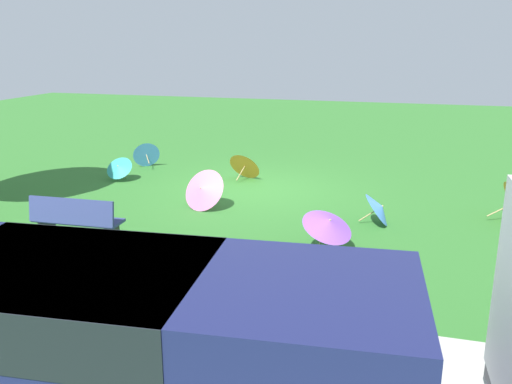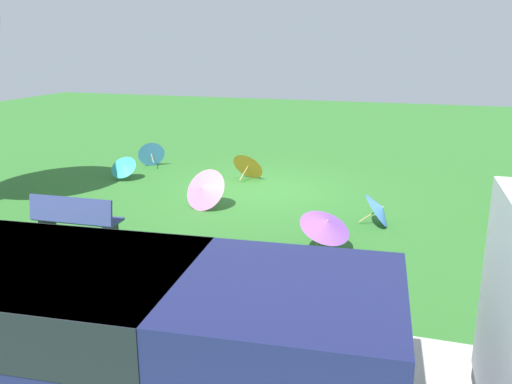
{
  "view_description": "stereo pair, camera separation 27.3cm",
  "coord_description": "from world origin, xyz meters",
  "px_view_note": "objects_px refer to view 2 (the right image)",
  "views": [
    {
      "loc": [
        -3.48,
        12.18,
        3.53
      ],
      "look_at": [
        -0.66,
        2.19,
        0.6
      ],
      "focal_mm": 38.21,
      "sensor_mm": 36.0,
      "label": 1
    },
    {
      "loc": [
        -3.74,
        12.11,
        3.53
      ],
      "look_at": [
        -0.66,
        2.19,
        0.6
      ],
      "focal_mm": 38.21,
      "sensor_mm": 36.0,
      "label": 2
    }
  ],
  "objects_px": {
    "parasol_blue_2": "(151,153)",
    "parasol_teal_0": "(123,166)",
    "parasol_orange_0": "(249,165)",
    "van_dark": "(131,330)",
    "parasol_blue_1": "(380,209)",
    "parasol_pink_0": "(204,189)",
    "parasol_purple_0": "(326,224)",
    "park_bench": "(76,219)"
  },
  "relations": [
    {
      "from": "parasol_teal_0",
      "to": "parasol_blue_1",
      "type": "bearing_deg",
      "value": 165.77
    },
    {
      "from": "park_bench",
      "to": "parasol_blue_2",
      "type": "bearing_deg",
      "value": -74.4
    },
    {
      "from": "parasol_teal_0",
      "to": "parasol_orange_0",
      "type": "distance_m",
      "value": 3.26
    },
    {
      "from": "parasol_blue_1",
      "to": "parasol_blue_2",
      "type": "bearing_deg",
      "value": -26.47
    },
    {
      "from": "parasol_blue_1",
      "to": "parasol_pink_0",
      "type": "relative_size",
      "value": 0.73
    },
    {
      "from": "van_dark",
      "to": "parasol_orange_0",
      "type": "relative_size",
      "value": 4.96
    },
    {
      "from": "parasol_blue_1",
      "to": "parasol_teal_0",
      "type": "distance_m",
      "value": 6.86
    },
    {
      "from": "parasol_teal_0",
      "to": "parasol_purple_0",
      "type": "bearing_deg",
      "value": 150.01
    },
    {
      "from": "parasol_blue_2",
      "to": "van_dark",
      "type": "bearing_deg",
      "value": 116.96
    },
    {
      "from": "parasol_blue_1",
      "to": "parasol_pink_0",
      "type": "distance_m",
      "value": 3.71
    },
    {
      "from": "park_bench",
      "to": "parasol_pink_0",
      "type": "relative_size",
      "value": 1.47
    },
    {
      "from": "parasol_purple_0",
      "to": "parasol_pink_0",
      "type": "distance_m",
      "value": 3.44
    },
    {
      "from": "park_bench",
      "to": "parasol_blue_2",
      "type": "relative_size",
      "value": 1.93
    },
    {
      "from": "van_dark",
      "to": "parasol_blue_1",
      "type": "xyz_separation_m",
      "value": [
        -1.77,
        -6.37,
        -0.57
      ]
    },
    {
      "from": "park_bench",
      "to": "parasol_blue_1",
      "type": "bearing_deg",
      "value": -152.68
    },
    {
      "from": "van_dark",
      "to": "parasol_blue_1",
      "type": "height_order",
      "value": "van_dark"
    },
    {
      "from": "van_dark",
      "to": "parasol_purple_0",
      "type": "bearing_deg",
      "value": -102.33
    },
    {
      "from": "parasol_pink_0",
      "to": "park_bench",
      "type": "bearing_deg",
      "value": 63.06
    },
    {
      "from": "parasol_purple_0",
      "to": "parasol_pink_0",
      "type": "bearing_deg",
      "value": -30.55
    },
    {
      "from": "parasol_teal_0",
      "to": "parasol_orange_0",
      "type": "height_order",
      "value": "parasol_orange_0"
    },
    {
      "from": "van_dark",
      "to": "parasol_blue_2",
      "type": "xyz_separation_m",
      "value": [
        4.94,
        -9.72,
        -0.53
      ]
    },
    {
      "from": "parasol_blue_2",
      "to": "parasol_teal_0",
      "type": "xyz_separation_m",
      "value": [
        -0.06,
        1.66,
        -0.02
      ]
    },
    {
      "from": "parasol_teal_0",
      "to": "parasol_blue_2",
      "type": "bearing_deg",
      "value": -87.85
    },
    {
      "from": "parasol_blue_2",
      "to": "parasol_teal_0",
      "type": "relative_size",
      "value": 1.24
    },
    {
      "from": "van_dark",
      "to": "parasol_orange_0",
      "type": "xyz_separation_m",
      "value": [
        1.79,
        -9.09,
        -0.52
      ]
    },
    {
      "from": "parasol_teal_0",
      "to": "parasol_orange_0",
      "type": "bearing_deg",
      "value": -161.54
    },
    {
      "from": "parasol_teal_0",
      "to": "van_dark",
      "type": "bearing_deg",
      "value": 121.19
    },
    {
      "from": "parasol_blue_1",
      "to": "parasol_blue_2",
      "type": "relative_size",
      "value": 0.95
    },
    {
      "from": "parasol_pink_0",
      "to": "parasol_orange_0",
      "type": "bearing_deg",
      "value": -93.26
    },
    {
      "from": "parasol_blue_2",
      "to": "parasol_orange_0",
      "type": "xyz_separation_m",
      "value": [
        -3.16,
        0.62,
        0.01
      ]
    },
    {
      "from": "parasol_purple_0",
      "to": "parasol_pink_0",
      "type": "height_order",
      "value": "parasol_pink_0"
    },
    {
      "from": "van_dark",
      "to": "parasol_teal_0",
      "type": "relative_size",
      "value": 6.99
    },
    {
      "from": "van_dark",
      "to": "parasol_teal_0",
      "type": "height_order",
      "value": "van_dark"
    },
    {
      "from": "van_dark",
      "to": "parasol_blue_1",
      "type": "bearing_deg",
      "value": -105.51
    },
    {
      "from": "van_dark",
      "to": "parasol_pink_0",
      "type": "height_order",
      "value": "van_dark"
    },
    {
      "from": "parasol_blue_1",
      "to": "parasol_pink_0",
      "type": "xyz_separation_m",
      "value": [
        3.71,
        -0.03,
        0.1
      ]
    },
    {
      "from": "van_dark",
      "to": "parasol_teal_0",
      "type": "distance_m",
      "value": 9.44
    },
    {
      "from": "parasol_blue_1",
      "to": "parasol_pink_0",
      "type": "bearing_deg",
      "value": -0.44
    },
    {
      "from": "parasol_pink_0",
      "to": "parasol_orange_0",
      "type": "xyz_separation_m",
      "value": [
        -0.15,
        -2.69,
        -0.05
      ]
    },
    {
      "from": "parasol_orange_0",
      "to": "parasol_teal_0",
      "type": "bearing_deg",
      "value": 18.46
    },
    {
      "from": "parasol_blue_1",
      "to": "parasol_blue_2",
      "type": "height_order",
      "value": "parasol_blue_2"
    },
    {
      "from": "parasol_blue_2",
      "to": "parasol_pink_0",
      "type": "bearing_deg",
      "value": 132.18
    }
  ]
}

